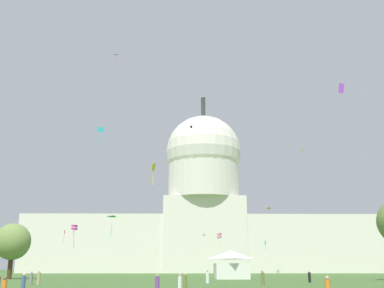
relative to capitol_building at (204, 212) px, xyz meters
The scene contains 26 objects.
capitol_building is the anchor object (origin of this frame).
event_tent 97.46m from the capitol_building, 89.26° to the right, with size 6.73×6.87×5.29m.
tree_west_far 104.17m from the capitol_building, 113.35° to the right, with size 8.13×7.84×10.40m.
person_tan_front_center 129.06m from the capitol_building, 101.87° to the right, with size 0.51×0.51×1.74m.
person_black_lawn_far_left 117.98m from the capitol_building, 84.66° to the right, with size 0.56×0.56×1.65m.
person_white_lawn_far_right 142.97m from the capitol_building, 93.27° to the right, with size 0.49×0.49×1.62m.
person_denim_back_right 147.35m from the capitol_building, 98.49° to the right, with size 0.47×0.47×1.67m.
person_olive_deep_crowd 127.74m from the capitol_building, 89.02° to the right, with size 0.54×0.54×1.74m.
person_purple_front_left 141.82m from the capitol_building, 94.18° to the right, with size 0.54×0.54×1.52m.
person_olive_back_left 135.48m from the capitol_building, 93.23° to the right, with size 0.36×0.36×1.52m.
person_grey_edge_east 128.34m from the capitol_building, 102.54° to the right, with size 0.46×0.46×1.66m.
person_white_back_center 120.92m from the capitol_building, 92.12° to the right, with size 0.51×0.51×1.75m.
kite_pink_low 64.98m from the capitol_building, 88.77° to the right, with size 1.41×1.38×3.61m.
kite_black_high 43.32m from the capitol_building, 98.98° to the right, with size 0.72×0.29×0.90m.
kite_blue_high 86.30m from the capitol_building, 108.22° to the right, with size 1.48×1.12×2.65m.
kite_white_low 37.90m from the capitol_building, 127.70° to the right, with size 1.67×0.96×2.69m.
kite_violet_mid 131.26m from the capitol_building, 84.59° to the right, with size 0.89×0.16×1.38m.
kite_lime_high 44.85m from the capitol_building, 60.42° to the right, with size 1.36×1.14×0.26m.
kite_orange_low 115.52m from the capitol_building, 87.16° to the right, with size 0.92×1.37×0.24m.
kite_red_low 67.44m from the capitol_building, 129.13° to the right, with size 0.48×0.65×3.43m.
kite_gold_mid 74.40m from the capitol_building, 72.21° to the right, with size 0.59×0.85×2.51m.
kite_magenta_low 117.26m from the capitol_building, 102.19° to the right, with size 0.91×0.90×3.60m.
kite_green_low 110.24m from the capitol_building, 100.24° to the right, with size 1.70×1.71×3.33m.
kite_yellow_low 118.31m from the capitol_building, 96.02° to the right, with size 0.70×0.75×3.43m.
kite_turquoise_low 40.52m from the capitol_building, 60.92° to the right, with size 0.47×0.99×3.44m.
kite_cyan_mid 118.12m from the capitol_building, 100.15° to the right, with size 1.06×0.36×3.60m.
Camera 1 is at (-3.76, -24.09, 2.18)m, focal length 43.34 mm.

